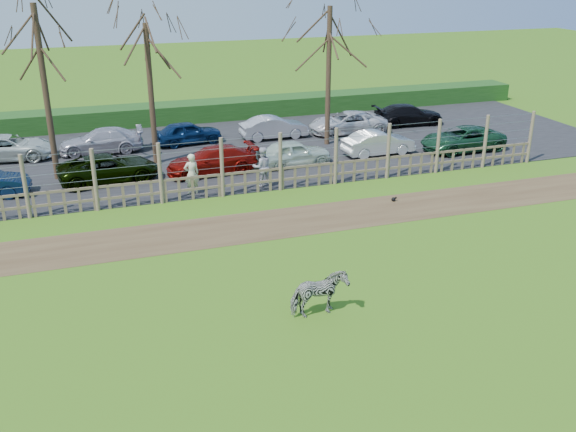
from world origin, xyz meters
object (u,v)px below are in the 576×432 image
object	(u,v)px
crow	(394,199)
car_4	(294,153)
visitor_a	(192,174)
visitor_b	(262,167)
zebra	(319,294)
car_10	(188,133)
car_5	(378,143)
car_3	(212,160)
car_6	(462,139)
tree_right	(329,43)
car_11	(274,127)
car_8	(8,148)
car_12	(347,123)
car_2	(109,168)
tree_left	(40,50)
tree_mid	(148,60)
car_13	(408,115)
car_9	(101,141)

from	to	relation	value
crow	car_4	xyz separation A→B (m)	(-2.30, 5.81, 0.55)
visitor_a	visitor_b	distance (m)	3.03
zebra	car_10	size ratio (longest dim) A/B	0.44
car_5	visitor_a	bearing A→B (deg)	101.65
car_3	car_4	distance (m)	3.92
car_4	car_6	world-z (taller)	same
car_5	tree_right	bearing A→B (deg)	28.25
car_6	car_3	bearing A→B (deg)	-93.40
zebra	car_11	bearing A→B (deg)	-18.22
car_8	car_12	size ratio (longest dim) A/B	1.00
car_2	car_3	xyz separation A→B (m)	(4.52, -0.31, 0.00)
tree_left	visitor_a	world-z (taller)	tree_left
visitor_a	car_3	bearing A→B (deg)	-125.23
car_6	car_8	distance (m)	22.46
car_8	car_12	distance (m)	17.59
tree_left	visitor_b	bearing A→B (deg)	-24.98
car_8	zebra	bearing A→B (deg)	-148.31
visitor_b	car_8	world-z (taller)	visitor_b
zebra	car_2	distance (m)	14.28
car_3	car_5	distance (m)	8.47
tree_mid	car_8	world-z (taller)	tree_mid
car_3	car_13	size ratio (longest dim) A/B	1.00
visitor_b	car_6	world-z (taller)	visitor_b
car_12	car_11	bearing A→B (deg)	-89.75
visitor_a	car_12	xyz separation A→B (m)	(10.04, 7.05, -0.26)
car_2	car_4	distance (m)	8.45
crow	car_11	world-z (taller)	car_11
tree_left	car_10	bearing A→B (deg)	30.22
tree_left	visitor_b	world-z (taller)	tree_left
car_8	car_11	distance (m)	13.37
car_5	car_13	world-z (taller)	same
tree_mid	car_10	size ratio (longest dim) A/B	1.94
crow	car_6	world-z (taller)	car_6
car_2	tree_mid	bearing A→B (deg)	-53.77
car_8	crow	bearing A→B (deg)	-120.56
visitor_a	car_11	world-z (taller)	visitor_a
car_4	zebra	bearing A→B (deg)	159.34
car_4	car_6	xyz separation A→B (m)	(8.93, -0.37, 0.00)
car_12	car_13	xyz separation A→B (m)	(4.17, 0.69, 0.00)
car_4	car_9	bearing A→B (deg)	54.50
visitor_b	crow	bearing A→B (deg)	145.93
crow	car_5	xyz separation A→B (m)	(2.24, 6.09, 0.55)
visitor_a	crow	size ratio (longest dim) A/B	7.45
tree_mid	car_10	distance (m)	5.48
tree_mid	tree_left	bearing A→B (deg)	-167.47
car_9	car_13	size ratio (longest dim) A/B	1.00
tree_right	car_5	bearing A→B (deg)	-58.04
tree_mid	car_12	size ratio (longest dim) A/B	1.58
car_3	car_8	world-z (taller)	same
car_8	car_10	bearing A→B (deg)	-84.04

